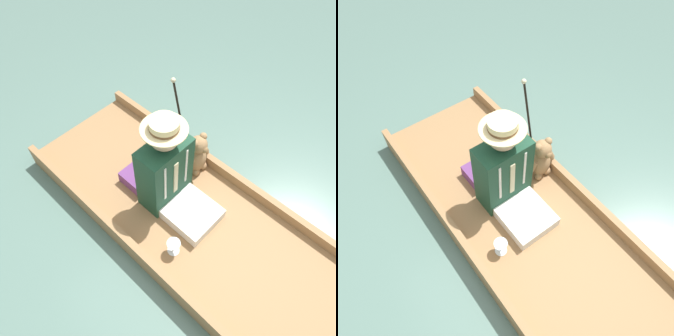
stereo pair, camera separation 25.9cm
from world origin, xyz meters
The scene contains 7 objects.
ground_plane centered at (0.00, 0.00, 0.00)m, with size 16.00×16.00×0.00m, color slate.
punt_boat centered at (0.00, 0.00, 0.07)m, with size 1.16×3.00×0.24m.
seat_cushion centered at (-0.02, -0.50, 0.19)m, with size 0.40×0.28×0.12m.
seated_person centered at (0.00, -0.16, 0.50)m, with size 0.44×0.70×0.94m.
teddy_bear centered at (-0.42, -0.21, 0.34)m, with size 0.31×0.18×0.45m.
wine_glass centered at (0.33, 0.20, 0.23)m, with size 0.11×0.11×0.14m.
walking_cane centered at (-0.48, -0.50, 0.62)m, with size 0.04×0.24×0.83m.
Camera 2 is at (0.92, 1.06, 2.65)m, focal length 35.00 mm.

